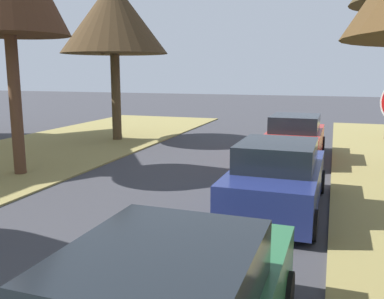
% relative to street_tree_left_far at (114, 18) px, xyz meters
% --- Properties ---
extents(street_tree_left_far, '(4.65, 4.65, 6.89)m').
position_rel_street_tree_left_far_xyz_m(street_tree_left_far, '(0.00, 0.00, 0.00)').
color(street_tree_left_far, '#4B3B25').
rests_on(street_tree_left_far, grass_verge_left).
extents(parked_sedan_navy, '(1.99, 4.42, 1.57)m').
position_rel_street_tree_left_far_xyz_m(parked_sedan_navy, '(8.14, -7.61, -4.63)').
color(parked_sedan_navy, navy).
rests_on(parked_sedan_navy, ground).
extents(parked_sedan_red, '(1.99, 4.42, 1.57)m').
position_rel_street_tree_left_far_xyz_m(parked_sedan_red, '(7.99, -1.66, -4.63)').
color(parked_sedan_red, red).
rests_on(parked_sedan_red, ground).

